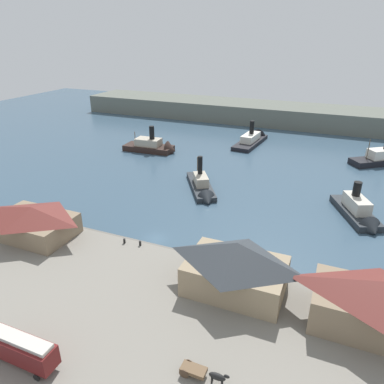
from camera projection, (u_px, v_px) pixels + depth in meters
The scene contains 15 objects.
ground_plane at pixel (156, 238), 72.28m from camera, with size 320.00×320.00×0.00m, color #385166.
quay_promenade at pixel (86, 307), 53.52m from camera, with size 110.00×36.00×1.20m, color gray.
seawall_edge at pixel (147, 245), 69.05m from camera, with size 110.00×0.80×1.00m, color #666159.
ferry_shed_west_terminal at pixel (33, 221), 69.91m from camera, with size 15.40×10.45×6.18m.
ferry_shed_east_terminal at pixel (236, 266), 54.60m from camera, with size 15.17×10.50×8.38m.
ferry_shed_customs_shed at pixel (381, 305), 47.25m from camera, with size 17.48×9.93×7.75m.
street_tram at pixel (19, 347), 42.86m from camera, with size 9.87×2.77×4.10m.
horse_cart at pixel (202, 372), 41.47m from camera, with size 5.85×1.64×1.87m.
mooring_post_center_west at pixel (124, 241), 68.31m from camera, with size 0.44×0.44×0.90m, color black.
mooring_post_east at pixel (140, 243), 67.58m from camera, with size 0.44×0.44×0.90m, color black.
ferry_departing_north at pixel (154, 147), 124.07m from camera, with size 18.81×7.71×10.93m.
ferry_approaching_east at pixel (253, 139), 134.68m from camera, with size 8.45×24.00×10.74m.
ferry_moored_west at pixel (202, 188), 92.68m from camera, with size 14.44×19.56×10.03m.
ferry_approaching_west at pixel (359, 213), 79.06m from camera, with size 11.86×18.07×9.35m.
far_headland at pixel (270, 113), 163.24m from camera, with size 180.00×24.00×8.00m, color #60665B.
Camera 1 is at (30.80, -54.52, 37.99)m, focal length 33.72 mm.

